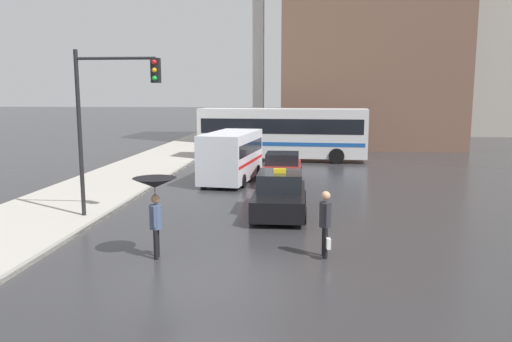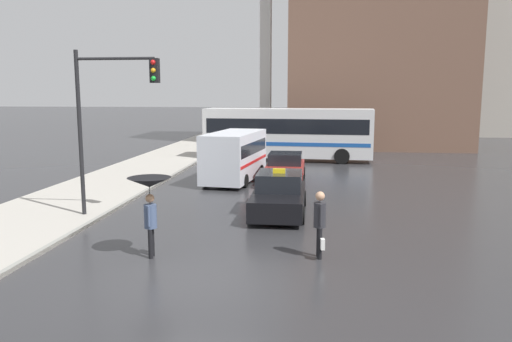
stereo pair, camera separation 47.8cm
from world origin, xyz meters
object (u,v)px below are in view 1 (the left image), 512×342
at_px(pedestrian_with_umbrella, 155,193).
at_px(sedan_red, 282,169).
at_px(city_bus, 282,132).
at_px(pedestrian_man, 325,219).
at_px(traffic_light, 110,104).
at_px(ambulance_van, 232,154).
at_px(monument_cross, 258,16).
at_px(taxi, 280,195).

bearing_deg(pedestrian_with_umbrella, sedan_red, -20.35).
xyz_separation_m(city_bus, pedestrian_man, (1.89, -19.62, -0.82)).
bearing_deg(pedestrian_with_umbrella, traffic_light, 27.30).
distance_m(sedan_red, traffic_light, 10.14).
height_order(sedan_red, pedestrian_with_umbrella, pedestrian_with_umbrella).
xyz_separation_m(sedan_red, pedestrian_with_umbrella, (-2.86, -11.75, 1.10)).
xyz_separation_m(ambulance_van, pedestrian_with_umbrella, (-0.35, -11.83, 0.41)).
bearing_deg(ambulance_van, pedestrian_with_umbrella, 95.38).
height_order(sedan_red, city_bus, city_bus).
xyz_separation_m(pedestrian_with_umbrella, traffic_light, (-2.62, 3.90, 2.20)).
bearing_deg(monument_cross, sedan_red, -81.43).
distance_m(sedan_red, city_bus, 8.41).
bearing_deg(city_bus, pedestrian_with_umbrella, 176.57).
relative_size(city_bus, traffic_light, 1.90).
distance_m(ambulance_van, pedestrian_with_umbrella, 11.84).
relative_size(pedestrian_man, monument_cross, 0.10).
xyz_separation_m(taxi, sedan_red, (-0.16, 6.47, -0.02)).
distance_m(traffic_light, monument_cross, 27.08).
xyz_separation_m(city_bus, traffic_light, (-5.17, -16.17, 2.10)).
bearing_deg(taxi, traffic_light, 13.85).
relative_size(city_bus, pedestrian_with_umbrella, 5.08).
relative_size(taxi, sedan_red, 1.04).
relative_size(pedestrian_man, traffic_light, 0.31).
height_order(city_bus, traffic_light, traffic_light).
xyz_separation_m(taxi, traffic_light, (-5.65, -1.39, 3.28)).
bearing_deg(taxi, pedestrian_man, 106.24).
bearing_deg(ambulance_van, monument_cross, -82.16).
xyz_separation_m(sedan_red, monument_cross, (-2.75, 18.24, 9.99)).
height_order(sedan_red, traffic_light, traffic_light).
bearing_deg(sedan_red, taxi, 91.41).
bearing_deg(pedestrian_with_umbrella, taxi, -36.41).
distance_m(taxi, ambulance_van, 7.10).
relative_size(sedan_red, pedestrian_with_umbrella, 1.97).
bearing_deg(pedestrian_man, taxi, -170.87).
distance_m(taxi, traffic_light, 6.68).
relative_size(taxi, monument_cross, 0.23).
height_order(city_bus, pedestrian_with_umbrella, city_bus).
xyz_separation_m(pedestrian_man, monument_cross, (-4.32, 29.55, 9.61)).
bearing_deg(taxi, sedan_red, -88.59).
relative_size(ambulance_van, city_bus, 0.50).
distance_m(pedestrian_man, traffic_light, 8.38).
bearing_deg(monument_cross, pedestrian_man, -81.69).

